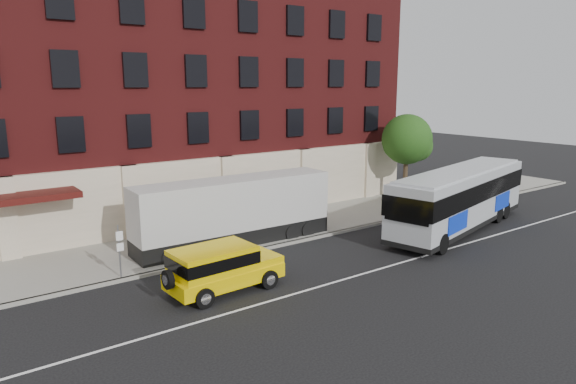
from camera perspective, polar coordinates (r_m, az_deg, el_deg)
ground at (r=23.08m, az=8.09°, el=-9.65°), size 120.00×120.00×0.00m
sidewalk at (r=29.80m, az=-4.02°, el=-4.43°), size 60.00×6.00×0.15m
kerb at (r=27.41m, az=-0.68°, el=-5.86°), size 60.00×0.25×0.15m
lane_line at (r=23.41m, az=7.23°, el=-9.30°), size 60.00×0.12×0.01m
building at (r=35.59m, az=-11.10°, el=10.30°), size 30.00×12.10×15.00m
sign_pole at (r=23.50m, az=-18.17°, el=-5.99°), size 0.30×0.20×2.50m
street_tree at (r=38.08m, az=13.10°, el=5.51°), size 3.60×3.60×6.20m
city_bus at (r=31.72m, az=18.54°, el=-0.47°), size 13.39×5.71×3.59m
yellow_suv at (r=21.46m, az=-7.58°, el=-8.14°), size 5.14×2.42×1.94m
shipping_container at (r=27.24m, az=-5.94°, el=-2.30°), size 10.86×2.52×3.60m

